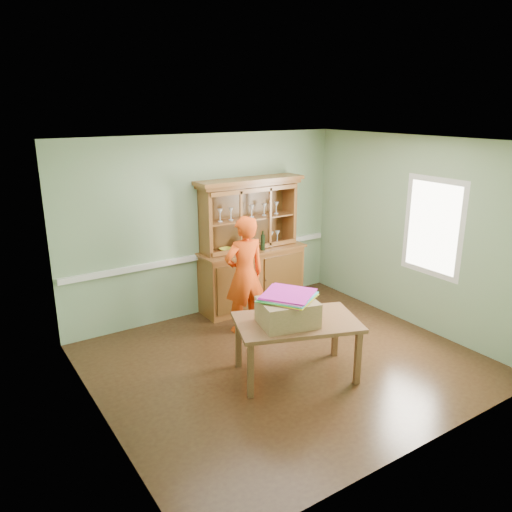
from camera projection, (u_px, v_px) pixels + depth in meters
floor at (285, 362)px, 6.25m from camera, size 4.50×4.50×0.00m
ceiling at (289, 142)px, 5.46m from camera, size 4.50×4.50×0.00m
wall_back at (207, 226)px, 7.45m from camera, size 4.50×0.00×4.50m
wall_left at (95, 298)px, 4.67m from camera, size 0.00×4.00×4.00m
wall_right at (415, 233)px, 7.04m from camera, size 0.00×4.00×4.00m
wall_front at (427, 318)px, 4.26m from camera, size 4.50×0.00×4.50m
chair_rail at (209, 255)px, 7.57m from camera, size 4.41×0.05×0.08m
framed_map at (86, 269)px, 4.87m from camera, size 0.03×0.60×0.46m
window_panel at (433, 227)px, 6.74m from camera, size 0.03×0.96×1.36m
china_hutch at (251, 263)px, 7.79m from camera, size 1.73×0.57×2.04m
dining_table at (297, 327)px, 5.79m from camera, size 1.61×1.28×0.70m
cardboard_box at (287, 312)px, 5.62m from camera, size 0.72×0.63×0.29m
kite_stack at (286, 296)px, 5.62m from camera, size 0.74×0.74×0.06m
person at (245, 275)px, 6.89m from camera, size 0.63×0.43×1.67m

